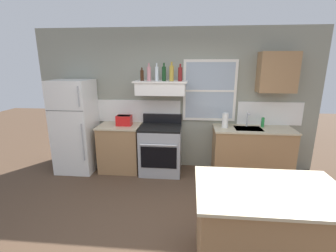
# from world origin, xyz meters

# --- Properties ---
(ground_plane) EXTENTS (16.00, 16.00, 0.00)m
(ground_plane) POSITION_xyz_m (0.00, 0.00, 0.00)
(ground_plane) COLOR #4C3828
(back_wall) EXTENTS (5.40, 0.11, 2.70)m
(back_wall) POSITION_xyz_m (0.03, 2.23, 1.35)
(back_wall) COLOR gray
(back_wall) RESTS_ON ground_plane
(refrigerator) EXTENTS (0.70, 0.72, 1.76)m
(refrigerator) POSITION_xyz_m (-1.90, 1.84, 0.88)
(refrigerator) COLOR white
(refrigerator) RESTS_ON ground_plane
(counter_left_of_stove) EXTENTS (0.79, 0.63, 0.91)m
(counter_left_of_stove) POSITION_xyz_m (-1.05, 1.90, 0.46)
(counter_left_of_stove) COLOR #9E754C
(counter_left_of_stove) RESTS_ON ground_plane
(toaster) EXTENTS (0.30, 0.20, 0.19)m
(toaster) POSITION_xyz_m (-0.95, 1.90, 1.01)
(toaster) COLOR red
(toaster) RESTS_ON counter_left_of_stove
(stove_range) EXTENTS (0.76, 0.69, 1.09)m
(stove_range) POSITION_xyz_m (-0.25, 1.86, 0.46)
(stove_range) COLOR #9EA0A5
(stove_range) RESTS_ON ground_plane
(range_hood_shelf) EXTENTS (0.96, 0.52, 0.24)m
(range_hood_shelf) POSITION_xyz_m (-0.25, 1.96, 1.62)
(range_hood_shelf) COLOR white
(bottle_brown_stout) EXTENTS (0.06, 0.06, 0.24)m
(bottle_brown_stout) POSITION_xyz_m (-0.59, 1.93, 1.84)
(bottle_brown_stout) COLOR #381E0F
(bottle_brown_stout) RESTS_ON range_hood_shelf
(bottle_rose_pink) EXTENTS (0.07, 0.07, 0.31)m
(bottle_rose_pink) POSITION_xyz_m (-0.46, 1.91, 1.88)
(bottle_rose_pink) COLOR #C67F84
(bottle_rose_pink) RESTS_ON range_hood_shelf
(bottle_clear_tall) EXTENTS (0.06, 0.06, 0.31)m
(bottle_clear_tall) POSITION_xyz_m (-0.32, 1.90, 1.88)
(bottle_clear_tall) COLOR silver
(bottle_clear_tall) RESTS_ON range_hood_shelf
(bottle_dark_green_wine) EXTENTS (0.07, 0.07, 0.32)m
(bottle_dark_green_wine) POSITION_xyz_m (-0.19, 1.91, 1.88)
(bottle_dark_green_wine) COLOR #143819
(bottle_dark_green_wine) RESTS_ON range_hood_shelf
(bottle_champagne_gold_foil) EXTENTS (0.08, 0.08, 0.33)m
(bottle_champagne_gold_foil) POSITION_xyz_m (-0.05, 1.92, 1.89)
(bottle_champagne_gold_foil) COLOR #B29333
(bottle_champagne_gold_foil) RESTS_ON range_hood_shelf
(bottle_red_label_wine) EXTENTS (0.07, 0.07, 0.30)m
(bottle_red_label_wine) POSITION_xyz_m (0.10, 1.90, 1.87)
(bottle_red_label_wine) COLOR maroon
(bottle_red_label_wine) RESTS_ON range_hood_shelf
(counter_right_with_sink) EXTENTS (1.43, 0.63, 0.91)m
(counter_right_with_sink) POSITION_xyz_m (1.45, 1.90, 0.46)
(counter_right_with_sink) COLOR #9E754C
(counter_right_with_sink) RESTS_ON ground_plane
(sink_faucet) EXTENTS (0.03, 0.17, 0.28)m
(sink_faucet) POSITION_xyz_m (1.35, 2.00, 1.08)
(sink_faucet) COLOR silver
(sink_faucet) RESTS_ON counter_right_with_sink
(paper_towel_roll) EXTENTS (0.11, 0.11, 0.27)m
(paper_towel_roll) POSITION_xyz_m (0.93, 1.90, 1.04)
(paper_towel_roll) COLOR white
(paper_towel_roll) RESTS_ON counter_right_with_sink
(dish_soap_bottle) EXTENTS (0.06, 0.06, 0.18)m
(dish_soap_bottle) POSITION_xyz_m (1.63, 2.00, 1.00)
(dish_soap_bottle) COLOR #268C3F
(dish_soap_bottle) RESTS_ON counter_right_with_sink
(kitchen_island) EXTENTS (1.40, 0.90, 0.91)m
(kitchen_island) POSITION_xyz_m (1.06, -0.30, 0.46)
(kitchen_island) COLOR #9E754C
(kitchen_island) RESTS_ON ground_plane
(upper_cabinet_right) EXTENTS (0.64, 0.32, 0.70)m
(upper_cabinet_right) POSITION_xyz_m (1.80, 2.04, 1.90)
(upper_cabinet_right) COLOR #9E754C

